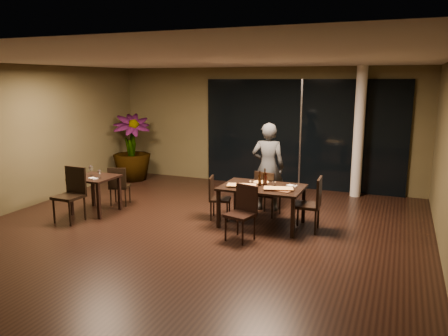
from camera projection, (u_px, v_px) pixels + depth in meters
ground at (195, 232)px, 7.84m from camera, size 8.00×8.00×0.00m
wall_back at (263, 127)px, 11.22m from camera, size 8.00×0.10×3.00m
wall_left at (18, 138)px, 9.05m from camera, size 0.10×8.00×3.00m
ceiling at (193, 59)px, 7.24m from camera, size 8.00×8.00×0.04m
window_panel at (301, 135)px, 10.79m from camera, size 5.00×0.06×2.70m
column at (359, 132)px, 9.96m from camera, size 0.24×0.24×3.00m
main_table at (262, 190)px, 8.06m from camera, size 1.50×1.00×0.75m
side_table at (95, 183)px, 8.88m from camera, size 0.80×0.80×0.75m
chair_main_far at (267, 191)px, 8.64m from camera, size 0.50×0.50×0.92m
chair_main_near at (243, 209)px, 7.40m from camera, size 0.53×0.53×0.93m
chair_main_left at (216, 195)px, 8.49m from camera, size 0.47×0.47×0.84m
chair_main_right at (312, 201)px, 7.78m from camera, size 0.48×0.48×0.99m
chair_side_far at (119, 184)px, 9.39m from camera, size 0.50×0.50×0.85m
chair_side_near at (72, 191)px, 8.37m from camera, size 0.50×0.50×1.04m
diner at (268, 167)px, 9.00m from camera, size 0.69×0.52×1.83m
potted_plant at (132, 148)px, 11.74m from camera, size 1.37×1.37×1.78m
pizza_board_left at (242, 186)px, 8.01m from camera, size 0.54×0.27×0.01m
pizza_board_right at (278, 190)px, 7.78m from camera, size 0.57×0.38×0.01m
oblong_pizza_left at (242, 185)px, 8.01m from camera, size 0.55×0.36×0.02m
oblong_pizza_right at (278, 189)px, 7.77m from camera, size 0.54×0.35×0.02m
round_pizza at (261, 182)px, 8.32m from camera, size 0.29×0.29×0.01m
bottle_a at (260, 178)px, 8.06m from camera, size 0.06×0.06×0.28m
bottle_b at (265, 180)px, 8.00m from camera, size 0.06×0.06×0.26m
bottle_c at (265, 177)px, 8.10m from camera, size 0.07×0.07×0.32m
tumbler_left at (251, 182)px, 8.17m from camera, size 0.07×0.07×0.08m
tumbler_right at (274, 183)px, 8.10m from camera, size 0.07×0.07×0.08m
napkin_near at (288, 190)px, 7.75m from camera, size 0.20×0.14×0.01m
napkin_far at (292, 186)px, 8.06m from camera, size 0.20×0.15×0.01m
wine_glass_a at (91, 171)px, 8.96m from camera, size 0.09×0.09×0.20m
wine_glass_b at (99, 174)px, 8.71m from camera, size 0.07×0.07×0.16m
side_napkin at (93, 178)px, 8.67m from camera, size 0.20×0.15×0.01m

